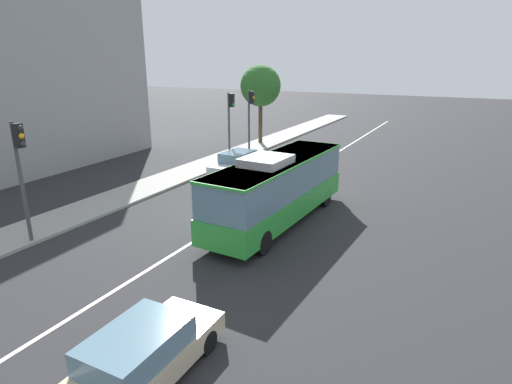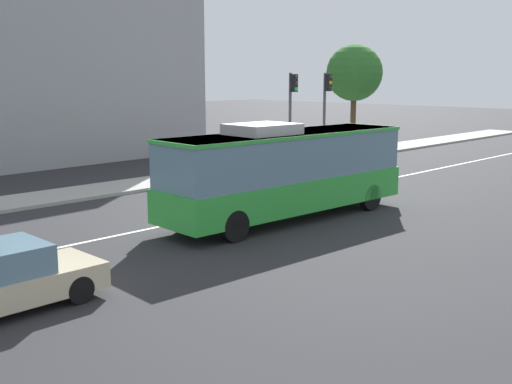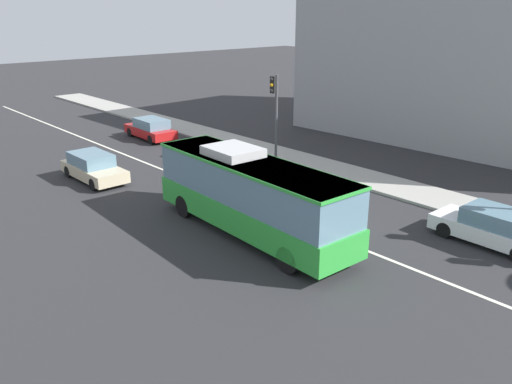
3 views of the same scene
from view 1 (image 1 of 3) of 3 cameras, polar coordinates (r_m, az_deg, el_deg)
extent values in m
plane|color=#28282B|center=(21.47, -2.52, -3.06)|extent=(160.00, 160.00, 0.00)
cube|color=#9E9B93|center=(25.63, -16.51, -0.18)|extent=(80.00, 2.78, 0.14)
cube|color=silver|center=(21.47, -2.52, -3.04)|extent=(76.00, 0.16, 0.01)
cube|color=green|center=(20.20, 2.95, -1.47)|extent=(10.10, 2.93, 1.10)
cube|color=slate|center=(19.80, 3.01, 2.19)|extent=(9.90, 2.85, 1.58)
cube|color=green|center=(19.62, 3.05, 4.24)|extent=(10.00, 2.90, 0.12)
cube|color=#B2B2B2|center=(18.54, 1.36, 4.23)|extent=(2.28, 1.89, 0.36)
cylinder|color=black|center=(23.71, 4.35, 0.18)|extent=(1.01, 0.34, 1.00)
cylinder|color=black|center=(22.89, 9.30, -0.64)|extent=(1.01, 0.34, 1.00)
cylinder|color=black|center=(18.18, -5.13, -5.33)|extent=(1.01, 0.34, 1.00)
cylinder|color=black|center=(17.10, 0.96, -6.79)|extent=(1.01, 0.34, 1.00)
cube|color=#C6B793|center=(11.41, -14.65, -21.03)|extent=(4.51, 1.84, 0.60)
cube|color=slate|center=(10.90, -15.82, -19.13)|extent=(2.53, 1.68, 0.64)
cylinder|color=black|center=(12.86, -12.78, -17.09)|extent=(0.64, 0.23, 0.64)
cylinder|color=black|center=(12.05, -6.55, -19.39)|extent=(0.64, 0.23, 0.64)
cube|color=white|center=(29.11, -2.70, 3.54)|extent=(4.54, 1.89, 0.60)
cube|color=slate|center=(29.18, -2.46, 4.82)|extent=(2.55, 1.71, 0.64)
cylinder|color=black|center=(27.52, -2.90, 2.27)|extent=(0.64, 0.23, 0.64)
cylinder|color=black|center=(28.37, -5.66, 2.67)|extent=(0.64, 0.23, 0.64)
cylinder|color=black|center=(30.03, 0.11, 3.59)|extent=(0.64, 0.23, 0.64)
cylinder|color=black|center=(30.81, -2.51, 3.93)|extent=(0.64, 0.23, 0.64)
cylinder|color=#47474C|center=(19.81, -28.95, 0.85)|extent=(0.16, 0.16, 5.20)
cube|color=black|center=(19.18, -29.32, 6.63)|extent=(0.34, 0.30, 0.96)
sphere|color=#2D2D2D|center=(19.02, -29.18, 7.56)|extent=(0.22, 0.22, 0.22)
sphere|color=#F9A514|center=(19.06, -29.04, 6.62)|extent=(0.22, 0.22, 0.22)
sphere|color=#2D2D2D|center=(19.11, -28.90, 5.68)|extent=(0.22, 0.22, 0.22)
cylinder|color=#47474C|center=(34.31, -0.95, 9.22)|extent=(0.16, 0.16, 5.20)
cube|color=black|center=(33.93, -0.57, 12.61)|extent=(0.34, 0.30, 0.96)
sphere|color=#2D2D2D|center=(33.82, -0.35, 13.14)|extent=(0.22, 0.22, 0.22)
sphere|color=#F9A514|center=(33.85, -0.35, 12.60)|extent=(0.22, 0.22, 0.22)
sphere|color=#2D2D2D|center=(33.87, -0.34, 12.06)|extent=(0.22, 0.22, 0.22)
cylinder|color=#47474C|center=(31.99, -3.64, 8.58)|extent=(0.16, 0.16, 5.20)
cube|color=black|center=(31.59, -3.28, 12.22)|extent=(0.33, 0.29, 0.96)
sphere|color=#2D2D2D|center=(31.49, -3.05, 12.79)|extent=(0.22, 0.22, 0.22)
sphere|color=#2D2D2D|center=(31.51, -3.04, 12.21)|extent=(0.22, 0.22, 0.22)
sphere|color=#1ED838|center=(31.54, -3.03, 11.64)|extent=(0.22, 0.22, 0.22)
cylinder|color=#4C3823|center=(39.18, 0.60, 9.27)|extent=(0.36, 0.36, 3.88)
sphere|color=#2D6B28|center=(38.85, 0.62, 14.09)|extent=(3.62, 3.62, 3.62)
cube|color=slate|center=(44.34, -22.45, 9.16)|extent=(0.68, 14.84, 1.50)
cube|color=slate|center=(44.06, -22.97, 13.52)|extent=(0.68, 14.84, 1.50)
cube|color=slate|center=(44.03, -23.52, 17.91)|extent=(0.68, 14.84, 1.50)
cube|color=slate|center=(44.27, -24.08, 22.28)|extent=(0.68, 14.84, 1.50)
camera|label=2|loc=(7.16, 99.66, -24.33)|focal=43.57mm
camera|label=3|loc=(32.62, 38.56, 16.13)|focal=36.70mm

